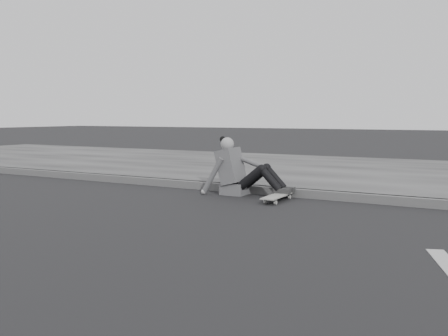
% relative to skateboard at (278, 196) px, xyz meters
% --- Properties ---
extents(ground, '(80.00, 80.00, 0.00)m').
position_rel_skateboard_xyz_m(ground, '(-0.84, -2.10, -0.07)').
color(ground, black).
rests_on(ground, ground).
extents(curb, '(24.00, 0.16, 0.12)m').
position_rel_skateboard_xyz_m(curb, '(-0.84, 0.48, -0.01)').
color(curb, '#4B4B4B').
rests_on(curb, ground).
extents(sidewalk, '(24.00, 6.00, 0.12)m').
position_rel_skateboard_xyz_m(sidewalk, '(-0.84, 3.50, -0.01)').
color(sidewalk, '#3C3C3C').
rests_on(sidewalk, ground).
extents(skateboard, '(0.20, 0.78, 0.09)m').
position_rel_skateboard_xyz_m(skateboard, '(0.00, 0.00, 0.00)').
color(skateboard, '#9E9E99').
rests_on(skateboard, ground).
extents(seated_woman, '(1.38, 0.46, 0.88)m').
position_rel_skateboard_xyz_m(seated_woman, '(-0.73, 0.25, 0.29)').
color(seated_woman, '#4C4C4E').
rests_on(seated_woman, ground).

